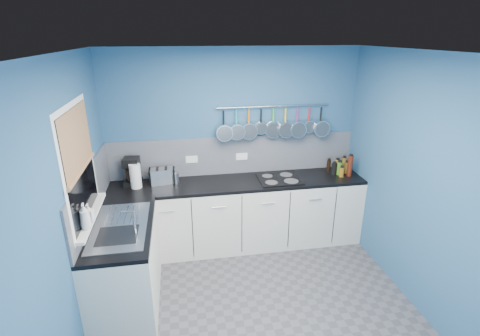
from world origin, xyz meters
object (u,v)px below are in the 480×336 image
object	(u,v)px
soap_bottle_a	(85,216)
coffee_maker	(132,172)
canister	(175,178)
soap_bottle_b	(89,213)
paper_towel	(135,176)
toaster	(162,176)
hob	(279,179)

from	to	relation	value
soap_bottle_a	coffee_maker	world-z (taller)	soap_bottle_a
canister	soap_bottle_b	bearing A→B (deg)	-124.51
soap_bottle_a	coffee_maker	bearing A→B (deg)	78.71
soap_bottle_a	canister	world-z (taller)	soap_bottle_a
paper_towel	canister	world-z (taller)	paper_towel
coffee_maker	canister	bearing A→B (deg)	3.24
soap_bottle_b	soap_bottle_a	bearing A→B (deg)	-90.00
soap_bottle_a	paper_towel	world-z (taller)	soap_bottle_a
soap_bottle_b	canister	size ratio (longest dim) A/B	1.30
soap_bottle_b	paper_towel	bearing A→B (deg)	74.15
coffee_maker	soap_bottle_b	bearing A→B (deg)	-95.91
coffee_maker	toaster	bearing A→B (deg)	7.47
soap_bottle_b	canister	bearing A→B (deg)	55.49
canister	soap_bottle_a	bearing A→B (deg)	-121.63
soap_bottle_a	soap_bottle_b	world-z (taller)	soap_bottle_a
soap_bottle_a	canister	distance (m)	1.46
soap_bottle_a	toaster	bearing A→B (deg)	64.56
soap_bottle_b	hob	bearing A→B (deg)	25.96
soap_bottle_b	hob	size ratio (longest dim) A/B	0.33
soap_bottle_b	paper_towel	xyz separation A→B (m)	(0.30, 1.05, -0.09)
toaster	hob	size ratio (longest dim) A/B	0.55
coffee_maker	canister	distance (m)	0.52
paper_towel	hob	xyz separation A→B (m)	(1.76, -0.05, -0.14)
coffee_maker	hob	distance (m)	1.82
soap_bottle_a	toaster	size ratio (longest dim) A/B	0.82
soap_bottle_a	hob	bearing A→B (deg)	28.79
canister	hob	distance (m)	1.30
soap_bottle_b	coffee_maker	world-z (taller)	coffee_maker
soap_bottle_a	canister	bearing A→B (deg)	58.37
paper_towel	canister	size ratio (longest dim) A/B	2.25
soap_bottle_a	paper_towel	size ratio (longest dim) A/B	0.81
coffee_maker	canister	xyz separation A→B (m)	(0.51, -0.03, -0.11)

